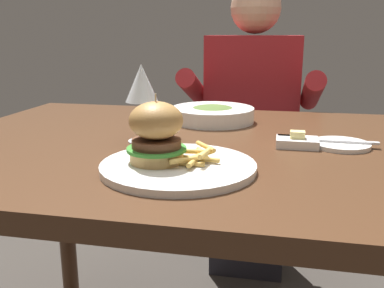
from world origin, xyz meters
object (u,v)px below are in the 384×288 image
(main_plate, at_px, (178,167))
(butter_dish, at_px, (297,142))
(soup_bowl, at_px, (213,114))
(bread_plate, at_px, (341,145))
(table_knife, at_px, (318,140))
(burger_sandwich, at_px, (156,132))
(wine_glass, at_px, (142,86))
(diner_person, at_px, (251,141))

(main_plate, distance_m, butter_dish, 0.31)
(soup_bowl, bearing_deg, bread_plate, -33.80)
(bread_plate, height_order, table_knife, table_knife)
(burger_sandwich, relative_size, wine_glass, 0.71)
(wine_glass, bearing_deg, butter_dish, 4.77)
(bread_plate, distance_m, diner_person, 0.78)
(bread_plate, bearing_deg, soup_bowl, 146.20)
(main_plate, xyz_separation_m, bread_plate, (0.32, 0.24, -0.00))
(bread_plate, distance_m, table_knife, 0.05)
(wine_glass, bearing_deg, table_knife, 7.34)
(butter_dish, xyz_separation_m, diner_person, (-0.15, 0.73, -0.19))
(burger_sandwich, bearing_deg, butter_dish, 39.98)
(table_knife, height_order, diner_person, diner_person)
(wine_glass, bearing_deg, soup_bowl, 65.66)
(soup_bowl, bearing_deg, burger_sandwich, -94.00)
(wine_glass, bearing_deg, diner_person, 75.10)
(main_plate, height_order, table_knife, table_knife)
(butter_dish, height_order, soup_bowl, soup_bowl)
(wine_glass, height_order, soup_bowl, wine_glass)
(soup_bowl, height_order, diner_person, diner_person)
(wine_glass, distance_m, butter_dish, 0.37)
(main_plate, distance_m, diner_person, 0.97)
(main_plate, relative_size, wine_glass, 1.61)
(burger_sandwich, distance_m, bread_plate, 0.44)
(bread_plate, xyz_separation_m, soup_bowl, (-0.33, 0.22, 0.02))
(bread_plate, bearing_deg, burger_sandwich, -146.22)
(burger_sandwich, bearing_deg, bread_plate, 33.78)
(burger_sandwich, xyz_separation_m, bread_plate, (0.36, 0.24, -0.07))
(main_plate, bearing_deg, butter_dish, 44.76)
(main_plate, height_order, soup_bowl, soup_bowl)
(table_knife, bearing_deg, burger_sandwich, -141.90)
(soup_bowl, bearing_deg, wine_glass, -114.34)
(table_knife, xyz_separation_m, butter_dish, (-0.05, -0.02, -0.00))
(burger_sandwich, height_order, table_knife, burger_sandwich)
(burger_sandwich, bearing_deg, main_plate, 0.70)
(table_knife, distance_m, diner_person, 0.76)
(bread_plate, height_order, diner_person, diner_person)
(bread_plate, bearing_deg, main_plate, -142.99)
(burger_sandwich, relative_size, soup_bowl, 0.54)
(main_plate, distance_m, bread_plate, 0.40)
(main_plate, bearing_deg, bread_plate, 37.01)
(butter_dish, bearing_deg, diner_person, 101.59)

